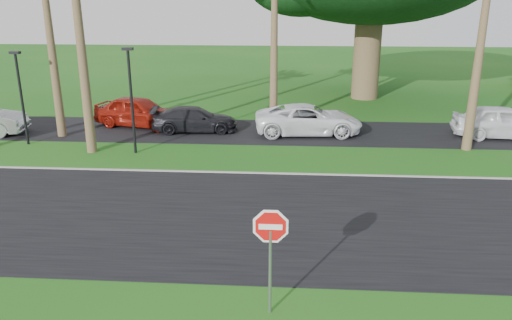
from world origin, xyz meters
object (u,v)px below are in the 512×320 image
object	(u,v)px
stop_sign_near	(270,240)
car_red	(139,112)
car_minivan	(308,120)
car_pickup	(503,122)
car_dark	(195,120)

from	to	relation	value
stop_sign_near	car_red	size ratio (longest dim) A/B	0.55
car_red	car_minivan	xyz separation A→B (m)	(9.01, -0.94, -0.07)
car_red	car_pickup	distance (m)	18.56
car_dark	car_pickup	xyz separation A→B (m)	(15.36, -0.27, 0.18)
stop_sign_near	car_minivan	xyz separation A→B (m)	(1.34, 15.19, -1.03)
stop_sign_near	car_minivan	distance (m)	15.28
car_minivan	stop_sign_near	bearing A→B (deg)	170.73
car_red	car_pickup	xyz separation A→B (m)	(18.53, -1.07, -0.00)
car_pickup	stop_sign_near	bearing A→B (deg)	149.73
stop_sign_near	car_dark	xyz separation A→B (m)	(-4.51, 15.33, -1.14)
stop_sign_near	car_minivan	bearing A→B (deg)	84.97
car_dark	car_pickup	world-z (taller)	car_pickup
car_red	car_pickup	size ratio (longest dim) A/B	1.00
car_dark	car_minivan	bearing A→B (deg)	-97.51
car_red	car_minivan	size ratio (longest dim) A/B	0.89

